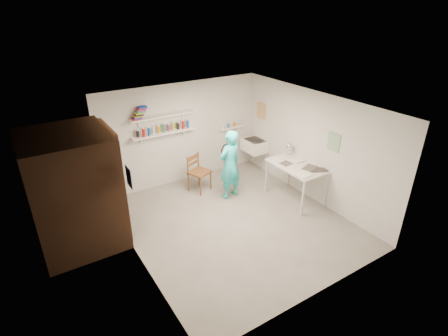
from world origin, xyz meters
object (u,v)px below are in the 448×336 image
wall_clock (226,150)px  wooden_chair (199,172)px  man (230,165)px  belfast_sink (255,145)px  work_table (295,182)px  desk_lamp (289,146)px

wall_clock → wooden_chair: bearing=129.1°
man → wall_clock: man is taller
belfast_sink → work_table: (-0.11, -1.66, -0.28)m
man → work_table: bearing=132.1°
man → wall_clock: bearing=-112.1°
man → work_table: (1.16, -0.87, -0.37)m
wooden_chair → work_table: bearing=-65.1°
belfast_sink → man: size_ratio=0.38×
wall_clock → work_table: bearing=-55.2°
wooden_chair → man: bearing=-76.8°
man → wooden_chair: (-0.44, 0.61, -0.32)m
wall_clock → desk_lamp: bearing=-34.7°
man → wall_clock: size_ratio=5.56×
wooden_chair → desk_lamp: (1.81, -0.98, 0.59)m
desk_lamp → wall_clock: bearing=156.4°
desk_lamp → work_table: bearing=-112.4°
belfast_sink → wall_clock: 1.40m
belfast_sink → desk_lamp: bearing=-85.1°
wooden_chair → desk_lamp: bearing=-50.7°
man → wall_clock: (0.04, 0.22, 0.26)m
desk_lamp → wooden_chair: bearing=151.5°
work_table → desk_lamp: size_ratio=8.00×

